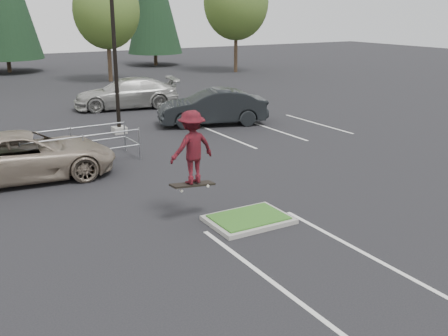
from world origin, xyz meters
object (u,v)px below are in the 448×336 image
light_pole (114,33)px  cart_corral (64,145)px  car_far_silver (127,93)px  decid_d (236,5)px  car_r_charc (212,107)px  decid_c (106,13)px  car_l_tan (26,156)px  skateboarder (192,148)px

light_pole → cart_corral: size_ratio=2.27×
car_far_silver → decid_d: bearing=140.7°
car_r_charc → car_far_silver: car_r_charc is taller
decid_c → car_l_tan: size_ratio=1.42×
light_pole → car_r_charc: (4.70, -0.50, -3.68)m
decid_d → car_far_silver: 19.97m
decid_d → cart_corral: (-20.99, -22.35, -5.13)m
cart_corral → car_r_charc: car_r_charc is taller
cart_corral → skateboarder: bearing=-77.2°
light_pole → decid_c: bearing=72.9°
decid_c → skateboarder: size_ratio=3.87×
car_far_silver → light_pole: bearing=-12.6°
light_pole → decid_d: size_ratio=1.07×
car_far_silver → cart_corral: bearing=-20.4°
cart_corral → car_far_silver: 11.74m
decid_d → car_r_charc: size_ratio=1.76×
skateboarder → car_far_silver: bearing=-110.5°
cart_corral → car_far_silver: (6.12, 10.01, 0.09)m
light_pole → car_far_silver: size_ratio=1.69×
decid_d → car_r_charc: bearing=-124.2°
car_r_charc → car_far_silver: bearing=-144.8°
light_pole → decid_d: light_pole is taller
car_r_charc → cart_corral: bearing=-49.3°
skateboarder → car_r_charc: (6.40, 10.50, -1.15)m
decid_c → car_l_tan: (-10.49, -22.83, -4.43)m
decid_c → car_r_charc: (-0.79, -18.33, -4.37)m
car_r_charc → decid_d: bearing=163.3°
car_l_tan → cart_corral: bearing=-51.3°
light_pole → car_far_silver: (2.62, 6.00, -3.69)m
car_far_silver → skateboarder: bearing=-3.2°
car_r_charc → car_l_tan: bearing=-47.6°
decid_d → car_r_charc: (-12.79, -18.83, -5.03)m
decid_d → car_l_tan: bearing=-133.9°
skateboarder → car_far_silver: (4.32, 17.00, -1.16)m
decid_c → decid_d: (12.00, 0.50, 0.66)m
skateboarder → cart_corral: bearing=-81.8°
light_pole → car_far_silver: 7.51m
light_pole → cart_corral: (-3.50, -4.01, -3.77)m
skateboarder → car_far_silver: size_ratio=0.36×
car_l_tan → skateboarder: bearing=-145.8°
light_pole → decid_d: 25.37m
decid_d → decid_c: bearing=-177.6°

